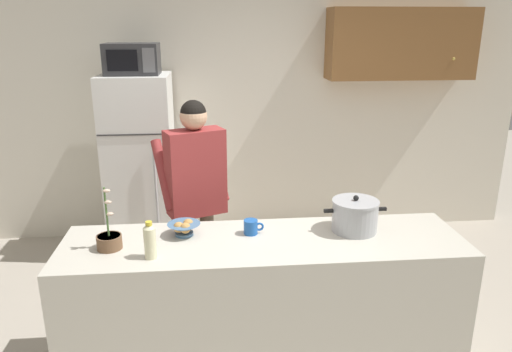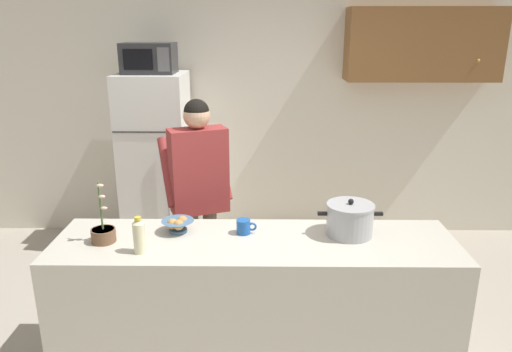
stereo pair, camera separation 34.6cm
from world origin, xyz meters
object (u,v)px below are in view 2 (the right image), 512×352
object	(u,v)px
refrigerator	(157,163)
person_near_pot	(199,181)
bottle_near_edge	(139,235)
cooking_pot	(350,219)
potted_orchid	(103,233)
coffee_mug	(244,227)
bread_bowl	(178,225)
microwave	(149,58)

from	to	relation	value
refrigerator	person_near_pot	world-z (taller)	refrigerator
refrigerator	bottle_near_edge	distance (m)	2.05
cooking_pot	potted_orchid	xyz separation A→B (m)	(-1.55, -0.12, -0.05)
coffee_mug	potted_orchid	bearing A→B (deg)	-171.32
bread_bowl	cooking_pot	bearing A→B (deg)	-1.41
bread_bowl	refrigerator	bearing A→B (deg)	106.34
microwave	cooking_pot	distance (m)	2.53
person_near_pot	microwave	bearing A→B (deg)	117.67
cooking_pot	bottle_near_edge	distance (m)	1.31
microwave	coffee_mug	size ratio (longest dim) A/B	3.66
cooking_pot	coffee_mug	size ratio (longest dim) A/B	3.17
bread_bowl	potted_orchid	bearing A→B (deg)	-161.26
cooking_pot	bread_bowl	size ratio (longest dim) A/B	1.96
microwave	potted_orchid	bearing A→B (deg)	-87.91
refrigerator	microwave	distance (m)	1.03
microwave	refrigerator	bearing A→B (deg)	90.07
cooking_pot	bread_bowl	bearing A→B (deg)	178.59
microwave	potted_orchid	distance (m)	2.08
person_near_pot	cooking_pot	world-z (taller)	person_near_pot
cooking_pot	bottle_near_edge	world-z (taller)	cooking_pot
person_near_pot	bread_bowl	world-z (taller)	person_near_pot
person_near_pot	potted_orchid	xyz separation A→B (m)	(-0.50, -0.77, -0.09)
person_near_pot	coffee_mug	distance (m)	0.74
refrigerator	person_near_pot	size ratio (longest dim) A/B	1.04
coffee_mug	bottle_near_edge	distance (m)	0.67
cooking_pot	bottle_near_edge	xyz separation A→B (m)	(-1.29, -0.27, 0.00)
microwave	bread_bowl	size ratio (longest dim) A/B	2.26
refrigerator	potted_orchid	world-z (taller)	refrigerator
coffee_mug	person_near_pot	bearing A→B (deg)	120.00
bread_bowl	potted_orchid	size ratio (longest dim) A/B	0.54
microwave	coffee_mug	bearing A→B (deg)	-61.45
refrigerator	microwave	xyz separation A→B (m)	(0.00, -0.02, 1.03)
microwave	bread_bowl	world-z (taller)	microwave
refrigerator	potted_orchid	bearing A→B (deg)	-87.94
microwave	potted_orchid	xyz separation A→B (m)	(0.07, -1.86, -0.94)
microwave	bottle_near_edge	bearing A→B (deg)	-80.66
cooking_pot	bottle_near_edge	bearing A→B (deg)	-168.27
coffee_mug	bottle_near_edge	size ratio (longest dim) A/B	0.58
bread_bowl	bottle_near_edge	size ratio (longest dim) A/B	0.93
person_near_pot	potted_orchid	size ratio (longest dim) A/B	4.33
person_near_pot	coffee_mug	bearing A→B (deg)	-60.00
microwave	bottle_near_edge	distance (m)	2.21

